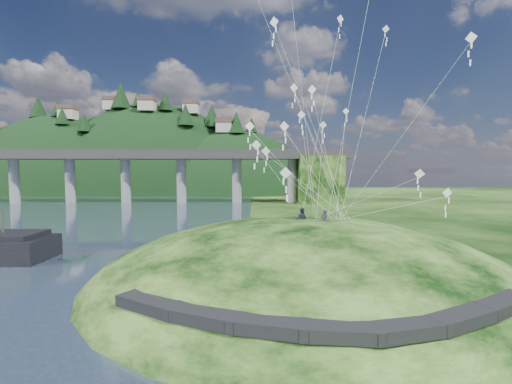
{
  "coord_description": "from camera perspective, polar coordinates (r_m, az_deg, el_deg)",
  "views": [
    {
      "loc": [
        3.82,
        -25.54,
        8.94
      ],
      "look_at": [
        4.0,
        6.0,
        7.0
      ],
      "focal_mm": 24.0,
      "sensor_mm": 36.0,
      "label": 1
    }
  ],
  "objects": [
    {
      "name": "grass_hill",
      "position": [
        29.75,
        8.13,
        -17.06
      ],
      "size": [
        36.0,
        32.0,
        13.0
      ],
      "color": "black",
      "rests_on": "ground"
    },
    {
      "name": "far_ridge",
      "position": [
        155.99,
        -18.03,
        -2.68
      ],
      "size": [
        153.0,
        70.0,
        94.5
      ],
      "color": "black",
      "rests_on": "ground"
    },
    {
      "name": "kite_swarm",
      "position": [
        29.55,
        9.48,
        16.2
      ],
      "size": [
        16.38,
        15.89,
        19.22
      ],
      "color": "white",
      "rests_on": "ground"
    },
    {
      "name": "wooden_dock",
      "position": [
        31.2,
        -11.75,
        -12.45
      ],
      "size": [
        12.74,
        3.15,
        0.9
      ],
      "color": "#392717",
      "rests_on": "ground"
    },
    {
      "name": "bridge",
      "position": [
        100.29,
        -17.94,
        3.79
      ],
      "size": [
        160.0,
        11.0,
        15.0
      ],
      "color": "#2D2B2B",
      "rests_on": "ground"
    },
    {
      "name": "ground",
      "position": [
        27.33,
        -8.67,
        -15.62
      ],
      "size": [
        320.0,
        320.0,
        0.0
      ],
      "primitive_type": "plane",
      "color": "black",
      "rests_on": "ground"
    },
    {
      "name": "footpath",
      "position": [
        17.6,
        12.35,
        -19.5
      ],
      "size": [
        22.29,
        5.84,
        0.83
      ],
      "color": "black",
      "rests_on": "ground"
    },
    {
      "name": "kite_flyers",
      "position": [
        28.18,
        8.62,
        -2.67
      ],
      "size": [
        2.72,
        1.52,
        1.93
      ],
      "color": "#292B37",
      "rests_on": "ground"
    }
  ]
}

